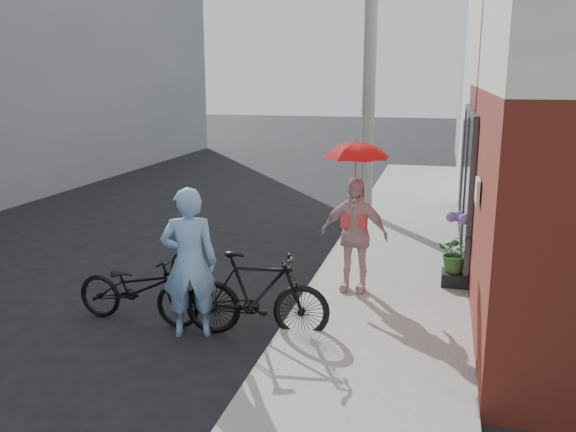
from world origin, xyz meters
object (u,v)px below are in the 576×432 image
at_px(planter, 454,278).
at_px(officer, 189,263).
at_px(bike_right, 257,295).
at_px(bike_left, 138,289).
at_px(utility_pole, 370,60).
at_px(kimono_woman, 354,235).

bearing_deg(planter, officer, -143.32).
height_order(bike_right, planter, bike_right).
relative_size(bike_right, planter, 4.74).
xyz_separation_m(bike_left, planter, (4.04, 2.19, -0.24)).
bearing_deg(planter, utility_pole, 113.42).
height_order(bike_left, bike_right, bike_right).
distance_m(officer, planter, 4.07).
distance_m(bike_right, planter, 3.30).
bearing_deg(utility_pole, kimono_woman, -84.80).
distance_m(bike_left, bike_right, 1.65).
xyz_separation_m(officer, kimono_woman, (1.76, 1.81, 0.01)).
height_order(officer, bike_right, officer).
bearing_deg(officer, bike_right, 171.28).
bearing_deg(bike_right, bike_left, 81.38).
bearing_deg(utility_pole, officer, -100.96).
bearing_deg(bike_left, bike_right, -88.63).
xyz_separation_m(utility_pole, officer, (-1.31, -6.78, -2.55)).
bearing_deg(utility_pole, bike_left, -108.07).
relative_size(officer, kimono_woman, 1.13).
distance_m(utility_pole, bike_right, 7.27).
bearing_deg(bike_left, officer, -100.62).
distance_m(utility_pole, planter, 5.80).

